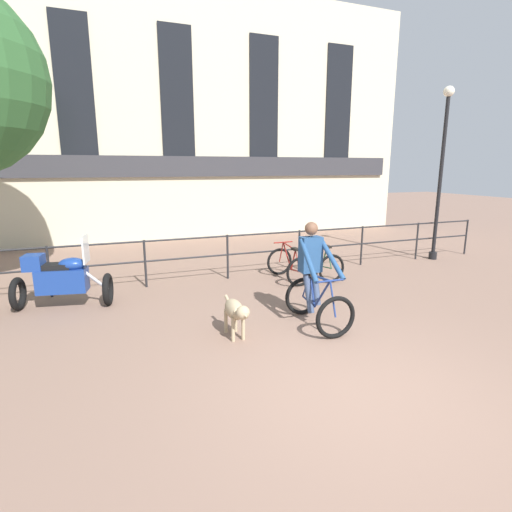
% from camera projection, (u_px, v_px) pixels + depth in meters
% --- Properties ---
extents(ground_plane, '(60.00, 60.00, 0.00)m').
position_uv_depth(ground_plane, '(359.00, 390.00, 4.72)').
color(ground_plane, '#846656').
extents(canal_railing, '(15.05, 0.05, 1.05)m').
position_uv_depth(canal_railing, '(228.00, 249.00, 9.30)').
color(canal_railing, '#232326').
rests_on(canal_railing, ground_plane).
extents(building_facade, '(18.00, 0.72, 8.58)m').
position_uv_depth(building_facade, '(176.00, 117.00, 13.79)').
color(building_facade, beige).
rests_on(building_facade, ground_plane).
extents(cyclist_with_bike, '(0.70, 1.18, 1.70)m').
position_uv_depth(cyclist_with_bike, '(315.00, 279.00, 6.62)').
color(cyclist_with_bike, black).
rests_on(cyclist_with_bike, ground_plane).
extents(dog, '(0.26, 0.97, 0.63)m').
position_uv_depth(dog, '(236.00, 311.00, 6.07)').
color(dog, tan).
rests_on(dog, ground_plane).
extents(parked_motorcycle, '(1.78, 0.92, 1.35)m').
position_uv_depth(parked_motorcycle, '(61.00, 279.00, 7.39)').
color(parked_motorcycle, black).
rests_on(parked_motorcycle, ground_plane).
extents(parked_bicycle_near_lamp, '(0.67, 1.12, 0.86)m').
position_uv_depth(parked_bicycle_near_lamp, '(289.00, 265.00, 9.23)').
color(parked_bicycle_near_lamp, black).
rests_on(parked_bicycle_near_lamp, ground_plane).
extents(parked_bicycle_mid_left, '(0.67, 1.12, 0.86)m').
position_uv_depth(parked_bicycle_mid_left, '(320.00, 262.00, 9.52)').
color(parked_bicycle_mid_left, black).
rests_on(parked_bicycle_mid_left, ground_plane).
extents(street_lamp, '(0.28, 0.28, 4.66)m').
position_uv_depth(street_lamp, '(442.00, 166.00, 10.89)').
color(street_lamp, black).
rests_on(street_lamp, ground_plane).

